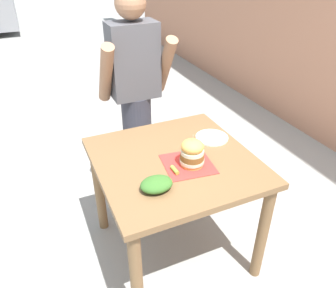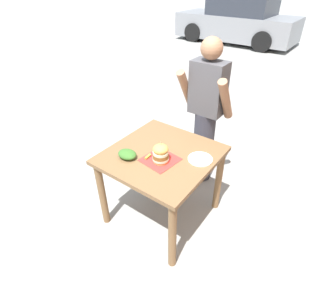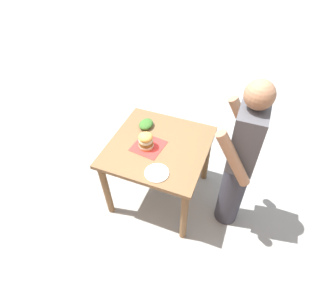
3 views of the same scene
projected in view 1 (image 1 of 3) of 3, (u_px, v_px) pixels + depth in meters
name	position (u px, v px, depth m)	size (l,w,h in m)	color
ground_plane	(173.00, 247.00, 2.43)	(80.00, 80.00, 0.00)	#9E9E99
patio_table	(174.00, 176.00, 2.08)	(0.95, 0.96, 0.79)	brown
serving_paper	(188.00, 164.00, 1.96)	(0.29, 0.29, 0.00)	red
sandwich	(192.00, 153.00, 1.91)	(0.15, 0.15, 0.20)	gold
pickle_spear	(175.00, 170.00, 1.89)	(0.02, 0.02, 0.07)	#8EA83D
side_plate_with_forks	(212.00, 137.00, 2.22)	(0.22, 0.22, 0.02)	white
side_salad	(157.00, 184.00, 1.75)	(0.18, 0.14, 0.07)	#386B28
diner_across_table	(136.00, 98.00, 2.59)	(0.55, 0.35, 1.69)	#33333D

